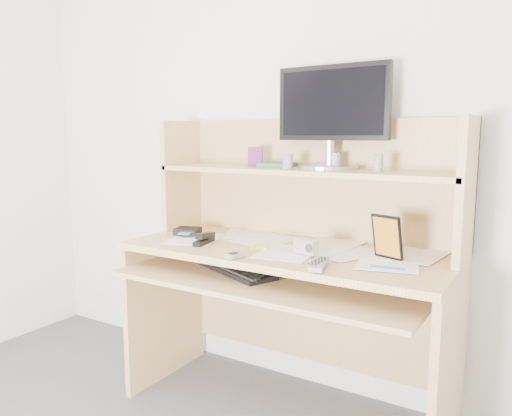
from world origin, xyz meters
The scene contains 19 objects.
back_wall centered at (0.00, 1.80, 1.25)m, with size 3.60×0.04×2.50m, color silver.
desk centered at (0.00, 1.56, 0.69)m, with size 1.40×0.70×1.30m.
paper_clutter centered at (0.00, 1.48, 0.75)m, with size 1.32×0.54×0.01m, color white.
keyboard centered at (-0.17, 1.36, 0.66)m, with size 0.43×0.30×0.03m.
tv_remote centered at (0.26, 1.26, 0.76)m, with size 0.05×0.18×0.02m, color #959691.
flip_phone centered at (-0.08, 1.22, 0.77)m, with size 0.04×0.08×0.02m, color #A4A4A6.
stapler centered at (-0.35, 1.36, 0.78)m, with size 0.04×0.14×0.04m, color black.
wallet centered at (-0.54, 1.48, 0.77)m, with size 0.11×0.09×0.03m, color black.
sticky_note_pad centered at (-0.09, 1.42, 0.75)m, with size 0.07×0.07×0.01m, color yellow.
digital_camera centered at (0.13, 1.41, 0.79)m, with size 0.10×0.04×0.06m, color #B9B8BB.
game_case centered at (0.43, 1.50, 0.84)m, with size 0.12×0.01×0.17m, color black.
blue_pen centered at (0.47, 1.37, 0.76)m, with size 0.01×0.01×0.12m, color blue.
card_box centered at (-0.26, 1.65, 1.13)m, with size 0.07×0.02×0.09m, color maroon.
shelf_book centered at (-0.15, 1.68, 1.09)m, with size 0.15×0.21×0.02m, color #2E734B.
chip_stack_a centered at (-0.05, 1.58, 1.11)m, with size 0.05×0.05×0.06m, color black.
chip_stack_b centered at (0.14, 1.67, 1.12)m, with size 0.04×0.04×0.07m, color silver.
chip_stack_c centered at (0.13, 1.68, 1.10)m, with size 0.03×0.03×0.04m, color black.
chip_stack_d centered at (0.35, 1.60, 1.12)m, with size 0.04×0.04×0.07m, color white.
monitor centered at (0.11, 1.69, 1.32)m, with size 0.52×0.26×0.45m.
Camera 1 is at (0.99, -0.36, 1.23)m, focal length 35.00 mm.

